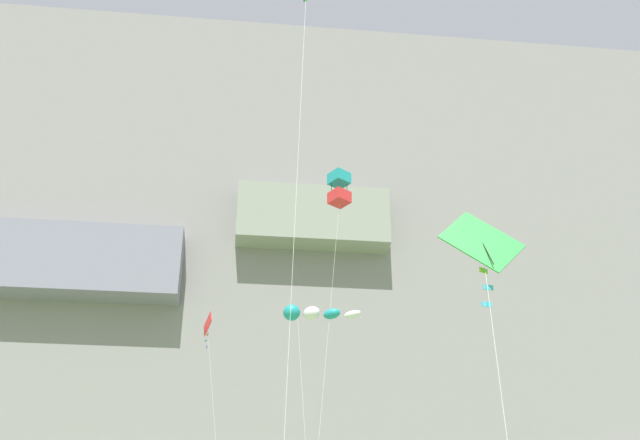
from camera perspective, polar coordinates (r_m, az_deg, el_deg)
name	(u,v)px	position (r m, az deg, el deg)	size (l,w,h in m)	color
cliff_face	(296,359)	(75.69, -1.71, -9.93)	(180.00, 32.17, 55.73)	gray
kite_diamond_high_right	(483,249)	(19.99, 11.60, -2.08)	(2.17, 3.00, 12.97)	green
kite_box_far_left	(339,189)	(44.07, 1.39, 2.24)	(3.16, 4.01, 26.82)	teal
kite_diamond_low_right	(208,336)	(47.90, -8.01, -8.22)	(3.06, 3.82, 21.46)	red
kite_delta_upper_left	(298,22)	(31.41, -1.57, 14.03)	(1.45, 4.49, 25.76)	red
kite_windsock_low_center	(310,314)	(39.79, -0.73, -6.74)	(3.99, 3.87, 18.66)	teal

